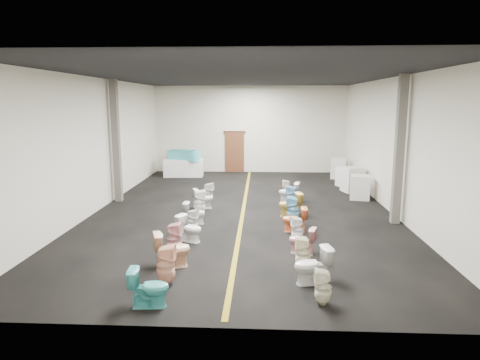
% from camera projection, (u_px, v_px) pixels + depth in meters
% --- Properties ---
extents(floor, '(16.00, 16.00, 0.00)m').
position_uv_depth(floor, '(243.00, 209.00, 14.95)').
color(floor, black).
rests_on(floor, ground).
extents(ceiling, '(16.00, 16.00, 0.00)m').
position_uv_depth(ceiling, '(244.00, 77.00, 14.13)').
color(ceiling, black).
rests_on(ceiling, ground).
extents(wall_back, '(10.00, 0.00, 10.00)m').
position_uv_depth(wall_back, '(250.00, 129.00, 22.40)').
color(wall_back, beige).
rests_on(wall_back, ground).
extents(wall_front, '(10.00, 0.00, 10.00)m').
position_uv_depth(wall_front, '(222.00, 196.00, 6.68)').
color(wall_front, beige).
rests_on(wall_front, ground).
extents(wall_left, '(0.00, 16.00, 16.00)m').
position_uv_depth(wall_left, '(99.00, 144.00, 14.78)').
color(wall_left, beige).
rests_on(wall_left, ground).
extents(wall_right, '(0.00, 16.00, 16.00)m').
position_uv_depth(wall_right, '(393.00, 145.00, 14.30)').
color(wall_right, beige).
rests_on(wall_right, ground).
extents(aisle_stripe, '(0.12, 15.60, 0.01)m').
position_uv_depth(aisle_stripe, '(243.00, 209.00, 14.95)').
color(aisle_stripe, olive).
rests_on(aisle_stripe, floor).
extents(back_door, '(1.00, 0.10, 2.10)m').
position_uv_depth(back_door, '(235.00, 152.00, 22.59)').
color(back_door, '#562D19').
rests_on(back_door, floor).
extents(door_frame, '(1.15, 0.08, 0.10)m').
position_uv_depth(door_frame, '(235.00, 132.00, 22.41)').
color(door_frame, '#331C11').
rests_on(door_frame, back_door).
extents(column_left, '(0.25, 0.25, 4.50)m').
position_uv_depth(column_left, '(116.00, 141.00, 15.75)').
color(column_left, '#59544C').
rests_on(column_left, floor).
extents(column_right, '(0.25, 0.25, 4.50)m').
position_uv_depth(column_right, '(399.00, 150.00, 12.84)').
color(column_right, '#59544C').
rests_on(column_right, floor).
extents(display_table, '(1.97, 1.07, 0.85)m').
position_uv_depth(display_table, '(184.00, 168.00, 21.42)').
color(display_table, white).
rests_on(display_table, floor).
extents(bathtub, '(1.78, 1.10, 0.55)m').
position_uv_depth(bathtub, '(183.00, 155.00, 21.30)').
color(bathtub, '#43B7C1').
rests_on(bathtub, display_table).
extents(appliance_crate_a, '(0.84, 0.84, 0.92)m').
position_uv_depth(appliance_crate_a, '(360.00, 187.00, 16.38)').
color(appliance_crate_a, silver).
rests_on(appliance_crate_a, floor).
extents(appliance_crate_b, '(0.94, 0.94, 1.04)m').
position_uv_depth(appliance_crate_b, '(353.00, 179.00, 17.69)').
color(appliance_crate_b, silver).
rests_on(appliance_crate_b, floor).
extents(appliance_crate_c, '(0.97, 0.97, 0.84)m').
position_uv_depth(appliance_crate_c, '(347.00, 177.00, 18.83)').
color(appliance_crate_c, silver).
rests_on(appliance_crate_c, floor).
extents(appliance_crate_d, '(0.90, 0.90, 1.00)m').
position_uv_depth(appliance_crate_d, '(339.00, 168.00, 20.75)').
color(appliance_crate_d, silver).
rests_on(appliance_crate_d, floor).
extents(toilet_left_0, '(0.75, 0.47, 0.74)m').
position_uv_depth(toilet_left_0, '(149.00, 287.00, 7.78)').
color(toilet_left_0, teal).
rests_on(toilet_left_0, floor).
extents(toilet_left_1, '(0.40, 0.40, 0.85)m').
position_uv_depth(toilet_left_1, '(166.00, 265.00, 8.71)').
color(toilet_left_1, '#EEAD8F').
rests_on(toilet_left_1, floor).
extents(toilet_left_2, '(0.91, 0.69, 0.82)m').
position_uv_depth(toilet_left_2, '(172.00, 249.00, 9.64)').
color(toilet_left_2, '#EEB38A').
rests_on(toilet_left_2, floor).
extents(toilet_left_3, '(0.41, 0.41, 0.83)m').
position_uv_depth(toilet_left_3, '(174.00, 239.00, 10.40)').
color(toilet_left_3, '#D99C9D').
rests_on(toilet_left_3, floor).
extents(toilet_left_4, '(0.80, 0.65, 0.71)m').
position_uv_depth(toilet_left_4, '(190.00, 228.00, 11.43)').
color(toilet_left_4, white).
rests_on(toilet_left_4, floor).
extents(toilet_left_5, '(0.39, 0.39, 0.69)m').
position_uv_depth(toilet_left_5, '(192.00, 221.00, 12.19)').
color(toilet_left_5, silver).
rests_on(toilet_left_5, floor).
extents(toilet_left_6, '(0.69, 0.42, 0.68)m').
position_uv_depth(toilet_left_6, '(195.00, 213.00, 13.08)').
color(toilet_left_6, silver).
rests_on(toilet_left_6, floor).
extents(toilet_left_7, '(0.43, 0.42, 0.86)m').
position_uv_depth(toilet_left_7, '(199.00, 203.00, 14.04)').
color(toilet_left_7, white).
rests_on(toilet_left_7, floor).
extents(toilet_left_8, '(0.79, 0.61, 0.72)m').
position_uv_depth(toilet_left_8, '(203.00, 198.00, 14.94)').
color(toilet_left_8, silver).
rests_on(toilet_left_8, floor).
extents(toilet_left_9, '(0.43, 0.43, 0.76)m').
position_uv_depth(toilet_left_9, '(208.00, 193.00, 15.72)').
color(toilet_left_9, silver).
rests_on(toilet_left_9, floor).
extents(toilet_right_0, '(0.32, 0.31, 0.69)m').
position_uv_depth(toilet_right_0, '(323.00, 287.00, 7.85)').
color(toilet_right_0, beige).
rests_on(toilet_right_0, floor).
extents(toilet_right_1, '(0.85, 0.60, 0.79)m').
position_uv_depth(toilet_right_1, '(313.00, 266.00, 8.75)').
color(toilet_right_1, silver).
rests_on(toilet_right_1, floor).
extents(toilet_right_2, '(0.36, 0.36, 0.76)m').
position_uv_depth(toilet_right_2, '(303.00, 253.00, 9.54)').
color(toilet_right_2, '#F5E9C7').
rests_on(toilet_right_2, floor).
extents(toilet_right_3, '(0.75, 0.56, 0.68)m').
position_uv_depth(toilet_right_3, '(302.00, 240.00, 10.50)').
color(toilet_right_3, '#D68E91').
rests_on(toilet_right_3, floor).
extents(toilet_right_4, '(0.37, 0.36, 0.70)m').
position_uv_depth(toilet_right_4, '(297.00, 230.00, 11.35)').
color(toilet_right_4, white).
rests_on(toilet_right_4, floor).
extents(toilet_right_5, '(0.71, 0.43, 0.71)m').
position_uv_depth(toilet_right_5, '(295.00, 219.00, 12.29)').
color(toilet_right_5, orange).
rests_on(toilet_right_5, floor).
extents(toilet_right_6, '(0.45, 0.45, 0.83)m').
position_uv_depth(toilet_right_6, '(293.00, 210.00, 13.17)').
color(toilet_right_6, '#6FB5D4').
rests_on(toilet_right_6, floor).
extents(toilet_right_7, '(0.84, 0.61, 0.78)m').
position_uv_depth(toilet_right_7, '(290.00, 204.00, 13.95)').
color(toilet_right_7, gold).
rests_on(toilet_right_7, floor).
extents(toilet_right_8, '(0.48, 0.48, 0.81)m').
position_uv_depth(toilet_right_8, '(292.00, 197.00, 14.94)').
color(toilet_right_8, '#6AA4CA').
rests_on(toilet_right_8, floor).
extents(toilet_right_9, '(0.83, 0.58, 0.78)m').
position_uv_depth(toilet_right_9, '(289.00, 192.00, 15.81)').
color(toilet_right_9, silver).
rests_on(toilet_right_9, floor).
extents(toilet_right_10, '(0.32, 0.31, 0.68)m').
position_uv_depth(toilet_right_10, '(286.00, 189.00, 16.72)').
color(toilet_right_10, beige).
rests_on(toilet_right_10, floor).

